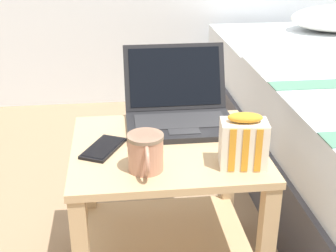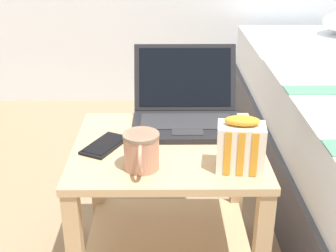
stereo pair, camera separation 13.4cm
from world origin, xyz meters
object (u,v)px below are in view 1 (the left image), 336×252
Objects in this scene: mug_front_left at (146,151)px; cell_phone at (103,148)px; laptop at (179,109)px; snack_bag at (243,142)px.

cell_phone is at bearing 130.62° from mug_front_left.
laptop is 0.31m from cell_phone.
snack_bag is (0.26, -0.00, 0.01)m from mug_front_left.
mug_front_left is at bearing 179.10° from snack_bag.
mug_front_left is 0.19m from cell_phone.
laptop reaches higher than cell_phone.
laptop is at bearing 35.61° from cell_phone.
laptop is 0.34m from mug_front_left.
snack_bag is (0.13, -0.32, 0.02)m from laptop.
snack_bag is at bearing -67.48° from laptop.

